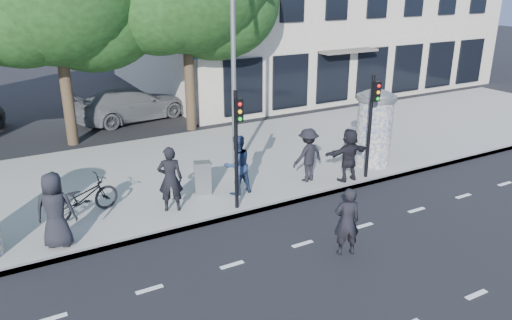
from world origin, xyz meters
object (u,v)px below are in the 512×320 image
ped_b (170,179)px  ped_d (308,155)px  traffic_pole_near (237,139)px  cabinet_right (353,144)px  ped_a (55,210)px  cabinet_left (203,178)px  street_lamp (234,30)px  ped_c (237,165)px  traffic_pole_far (372,116)px  car_right (132,104)px  bicycle (83,198)px  ad_column_right (374,126)px  man_road (347,222)px  ped_f (349,155)px

ped_b → ped_d: size_ratio=1.08×
traffic_pole_near → cabinet_right: size_ratio=3.02×
ped_a → cabinet_left: (4.34, 1.18, -0.45)m
traffic_pole_near → cabinet_left: bearing=106.9°
street_lamp → ped_a: size_ratio=4.19×
ped_b → ped_c: bearing=-155.9°
street_lamp → cabinet_left: bearing=-142.9°
traffic_pole_far → car_right: size_ratio=0.64×
ped_c → cabinet_left: 1.13m
ped_c → bicycle: 4.47m
ad_column_right → cabinet_right: size_ratio=2.35×
ped_c → ped_d: ped_c is taller
ped_b → cabinet_right: (7.19, 0.82, -0.38)m
traffic_pole_near → cabinet_left: 2.18m
ped_b → traffic_pole_near: bearing=174.8°
traffic_pole_far → ped_b: (-6.48, 0.81, -1.14)m
bicycle → ped_d: bearing=-112.8°
ped_a → car_right: size_ratio=0.36×
ad_column_right → car_right: bearing=118.2°
traffic_pole_near → traffic_pole_far: 4.80m
street_lamp → cabinet_right: bearing=-16.3°
ped_d → cabinet_right: ped_d is taller
street_lamp → man_road: (-0.15, -6.12, -3.93)m
ad_column_right → ped_f: (-1.72, -0.78, -0.52)m
ped_c → cabinet_right: bearing=-177.9°
ad_column_right → street_lamp: 5.81m
traffic_pole_near → cabinet_right: bearing=16.5°
car_right → cabinet_right: bearing=-162.8°
bicycle → cabinet_right: bearing=-105.4°
traffic_pole_near → ped_a: (-4.78, 0.27, -1.13)m
cabinet_left → cabinet_right: size_ratio=0.90×
ped_b → car_right: size_ratio=0.35×
traffic_pole_far → ped_f: size_ratio=1.96×
traffic_pole_near → cabinet_left: (-0.44, 1.45, -1.57)m
ped_d → cabinet_right: bearing=-169.2°
ad_column_right → ped_d: ad_column_right is taller
traffic_pole_near → man_road: 3.76m
cabinet_right → car_right: car_right is taller
car_right → ped_a: bearing=144.0°
ped_c → cabinet_left: bearing=-34.4°
traffic_pole_near → street_lamp: size_ratio=0.42×
ped_a → cabinet_right: (10.30, 1.37, -0.39)m
traffic_pole_near → ped_d: traffic_pole_near is taller
car_right → ped_b: bearing=158.1°
man_road → ped_d: bearing=-94.0°
ad_column_right → man_road: (-4.55, -4.18, -0.67)m
ped_b → man_road: bearing=146.3°
ped_c → ped_d: size_ratio=1.05×
ad_column_right → car_right: size_ratio=0.50×
street_lamp → cabinet_right: (4.12, -1.21, -4.08)m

